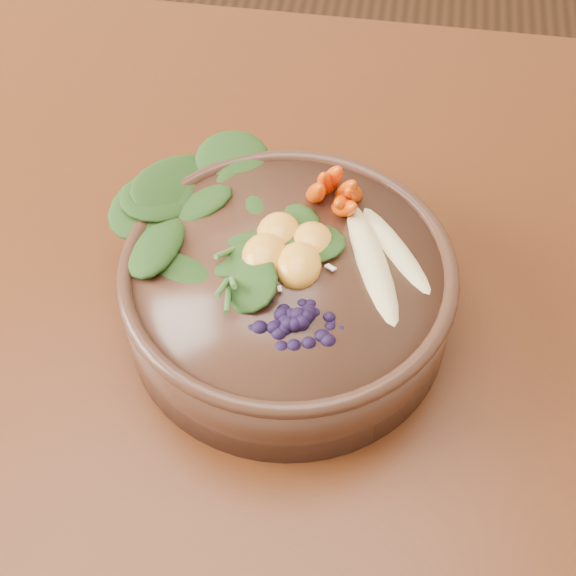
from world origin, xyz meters
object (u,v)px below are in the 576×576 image
Objects in this scene: carrot_cluster at (338,165)px; banana_halves at (385,245)px; dining_table at (66,279)px; mandarin_cluster at (288,238)px; blueberry_pile at (299,308)px; stoneware_bowl at (288,294)px; kale_heap at (230,202)px.

carrot_cluster is 0.09m from banana_halves.
dining_table is 0.42m from banana_halves.
banana_halves is 0.09m from mandarin_cluster.
carrot_cluster is 0.49× the size of banana_halves.
carrot_cluster reaches higher than dining_table.
blueberry_pile is (0.02, -0.08, 0.00)m from mandarin_cluster.
kale_heap is (-0.06, 0.05, 0.07)m from stoneware_bowl.
kale_heap is at bearing 152.90° from mandarin_cluster.
stoneware_bowl is 0.11m from banana_halves.
banana_halves is at bearing -8.86° from kale_heap.
dining_table is at bearing 153.99° from blueberry_pile.
mandarin_cluster is (-0.04, -0.08, -0.03)m from carrot_cluster.
stoneware_bowl is 0.10m from kale_heap.
kale_heap is 1.17× the size of banana_halves.
dining_table is 0.30m from kale_heap.
carrot_cluster is at bearing 85.13° from blueberry_pile.
dining_table is 0.39m from blueberry_pile.
carrot_cluster is 0.87× the size of mandarin_cluster.
dining_table is 5.13× the size of stoneware_bowl.
carrot_cluster is 0.09m from mandarin_cluster.
carrot_cluster reaches higher than stoneware_bowl.
kale_heap is 0.14m from blueberry_pile.
mandarin_cluster is (0.06, -0.03, -0.01)m from kale_heap.
stoneware_bowl is at bearing -38.45° from kale_heap.
banana_halves is (0.15, -0.02, -0.01)m from kale_heap.
dining_table is 16.16× the size of mandarin_cluster.
stoneware_bowl is 1.79× the size of banana_halves.
dining_table is at bearing 167.18° from carrot_cluster.
kale_heap reaches higher than blueberry_pile.
banana_halves reaches higher than dining_table.
stoneware_bowl is 3.62× the size of carrot_cluster.
mandarin_cluster is (-0.09, -0.01, 0.00)m from banana_halves.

